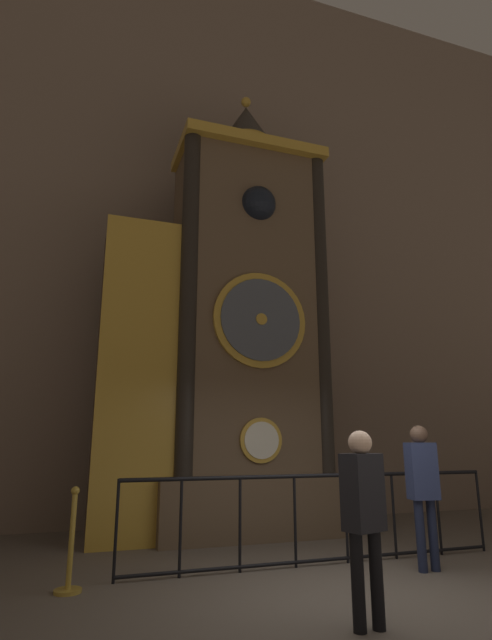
{
  "coord_description": "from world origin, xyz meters",
  "views": [
    {
      "loc": [
        -2.86,
        -4.63,
        1.5
      ],
      "look_at": [
        0.03,
        3.73,
        3.66
      ],
      "focal_mm": 28.0,
      "sensor_mm": 36.0,
      "label": 1
    }
  ],
  "objects_px": {
    "visitor_far": "(422,481)",
    "stanchion_post": "(70,557)",
    "clock_tower": "(226,331)",
    "visitor_near": "(363,507)"
  },
  "relations": [
    {
      "from": "visitor_far",
      "to": "stanchion_post",
      "type": "height_order",
      "value": "visitor_far"
    },
    {
      "from": "clock_tower",
      "to": "visitor_far",
      "type": "relative_size",
      "value": 4.92
    },
    {
      "from": "clock_tower",
      "to": "stanchion_post",
      "type": "xyz_separation_m",
      "value": [
        -2.39,
        -2.46,
        -3.08
      ]
    },
    {
      "from": "visitor_near",
      "to": "visitor_far",
      "type": "xyz_separation_m",
      "value": [
        1.73,
        1.42,
        0.07
      ]
    },
    {
      "from": "stanchion_post",
      "to": "clock_tower",
      "type": "bearing_deg",
      "value": 45.81
    },
    {
      "from": "visitor_far",
      "to": "stanchion_post",
      "type": "bearing_deg",
      "value": -177.14
    },
    {
      "from": "visitor_near",
      "to": "clock_tower",
      "type": "bearing_deg",
      "value": 71.83
    },
    {
      "from": "stanchion_post",
      "to": "visitor_near",
      "type": "bearing_deg",
      "value": -39.55
    },
    {
      "from": "clock_tower",
      "to": "visitor_far",
      "type": "xyz_separation_m",
      "value": [
        1.67,
        -2.96,
        -2.39
      ]
    },
    {
      "from": "visitor_near",
      "to": "stanchion_post",
      "type": "distance_m",
      "value": 3.08
    }
  ]
}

